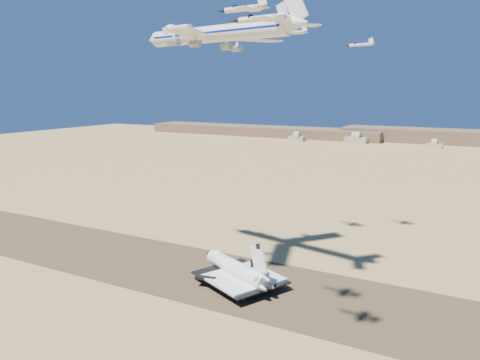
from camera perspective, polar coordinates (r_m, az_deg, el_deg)
The scene contains 13 objects.
ground at distance 193.16m, azimuth -5.92°, elevation -11.05°, with size 1200.00×1200.00×0.00m, color tan.
runway at distance 193.14m, azimuth -5.93°, elevation -11.04°, with size 600.00×50.00×0.06m, color brown.
ridgeline at distance 678.70m, azimuth 25.23°, elevation 4.53°, with size 960.00×90.00×18.00m.
hangars at distance 650.84m, azimuth 13.49°, elevation 4.80°, with size 200.50×29.50×30.00m.
shuttle at distance 179.15m, azimuth -0.44°, elevation -10.96°, with size 40.68×34.89×19.82m.
carrier_747 at distance 182.33m, azimuth -3.59°, elevation 17.32°, with size 77.36×58.66×19.21m.
crew_a at distance 167.24m, azimuth 0.61°, elevation -14.28°, with size 0.64×0.42×1.74m, color orange.
crew_b at distance 169.36m, azimuth 1.02°, elevation -13.94°, with size 0.85×0.49×1.75m, color orange.
crew_c at distance 170.43m, azimuth 0.88°, elevation -13.81°, with size 0.92×0.47×1.57m, color orange.
chase_jet_a at distance 128.45m, azimuth 0.44°, elevation 20.18°, with size 15.39×8.42×3.84m.
chase_jet_b at distance 111.50m, azimuth 2.51°, elevation 19.09°, with size 15.32×8.42×3.82m.
chase_jet_c at distance 215.15m, azimuth 6.49°, elevation 17.42°, with size 15.27×8.53×3.82m.
chase_jet_d at distance 224.67m, azimuth 14.46°, elevation 15.69°, with size 13.93×7.96×3.52m.
Camera 1 is at (101.73, -147.30, 72.54)m, focal length 35.00 mm.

